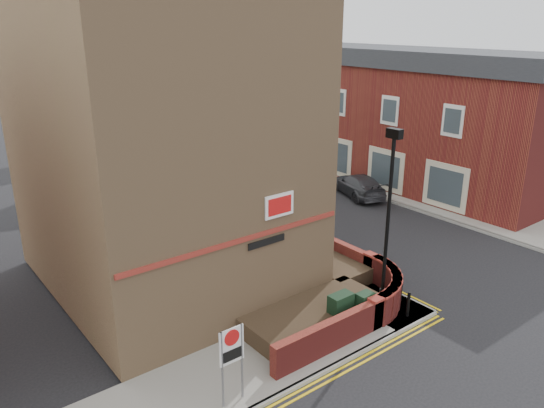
{
  "coord_description": "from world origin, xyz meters",
  "views": [
    {
      "loc": [
        -11.21,
        -9.09,
        9.57
      ],
      "look_at": [
        -0.98,
        4.0,
        3.76
      ],
      "focal_mm": 35.0,
      "sensor_mm": 36.0,
      "label": 1
    }
  ],
  "objects_px": {
    "utility_cabinet_large": "(340,311)",
    "zone_sign": "(232,352)",
    "lamppost": "(388,223)",
    "silver_car_near": "(239,185)"
  },
  "relations": [
    {
      "from": "lamppost",
      "to": "zone_sign",
      "type": "bearing_deg",
      "value": -173.93
    },
    {
      "from": "lamppost",
      "to": "silver_car_near",
      "type": "distance_m",
      "value": 14.18
    },
    {
      "from": "silver_car_near",
      "to": "zone_sign",
      "type": "bearing_deg",
      "value": -120.75
    },
    {
      "from": "silver_car_near",
      "to": "lamppost",
      "type": "bearing_deg",
      "value": -99.74
    },
    {
      "from": "utility_cabinet_large",
      "to": "zone_sign",
      "type": "height_order",
      "value": "zone_sign"
    },
    {
      "from": "zone_sign",
      "to": "utility_cabinet_large",
      "type": "bearing_deg",
      "value": 9.69
    },
    {
      "from": "utility_cabinet_large",
      "to": "silver_car_near",
      "type": "xyz_separation_m",
      "value": [
        5.3,
        13.4,
        -0.03
      ]
    },
    {
      "from": "utility_cabinet_large",
      "to": "zone_sign",
      "type": "relative_size",
      "value": 0.55
    },
    {
      "from": "utility_cabinet_large",
      "to": "lamppost",
      "type": "bearing_deg",
      "value": -3.01
    },
    {
      "from": "utility_cabinet_large",
      "to": "zone_sign",
      "type": "distance_m",
      "value": 4.86
    }
  ]
}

